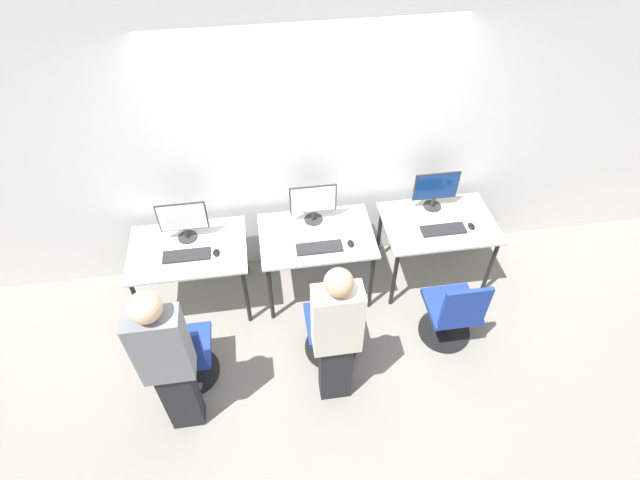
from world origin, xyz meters
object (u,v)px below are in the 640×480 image
object	(u,v)px
mouse_left	(216,253)
keyboard_center	(319,248)
office_chair_left	(185,357)
keyboard_right	(443,230)
monitor_right	(436,189)
mouse_center	(351,243)
keyboard_left	(187,255)
person_left	(167,362)
person_center	(337,335)
office_chair_right	(452,315)
office_chair_center	(332,331)
monitor_center	(313,202)
monitor_left	(183,220)
mouse_right	(471,226)

from	to	relation	value
mouse_left	keyboard_center	world-z (taller)	mouse_left
office_chair_left	keyboard_right	size ratio (longest dim) A/B	2.09
monitor_right	keyboard_right	xyz separation A→B (m)	(0.00, -0.34, -0.21)
mouse_left	mouse_center	distance (m)	1.19
keyboard_left	office_chair_left	bearing A→B (deg)	-94.60
person_left	person_center	xyz separation A→B (m)	(1.22, 0.07, -0.04)
person_center	office_chair_right	distance (m)	1.28
office_chair_left	office_chair_right	world-z (taller)	same
office_chair_center	monitor_right	world-z (taller)	monitor_right
monitor_center	office_chair_center	world-z (taller)	monitor_center
monitor_center	person_left	bearing A→B (deg)	-130.82
person_left	monitor_right	xyz separation A→B (m)	(2.40, 1.44, 0.09)
monitor_left	keyboard_center	distance (m)	1.22
keyboard_left	monitor_center	xyz separation A→B (m)	(1.17, 0.30, 0.21)
office_chair_left	keyboard_left	bearing A→B (deg)	85.40
monitor_center	monitor_right	bearing A→B (deg)	0.83
mouse_left	person_center	size ratio (longest dim) A/B	0.06
monitor_left	person_left	xyz separation A→B (m)	(-0.07, -1.36, -0.09)
mouse_left	office_chair_center	xyz separation A→B (m)	(0.93, -0.68, -0.42)
office_chair_center	keyboard_right	size ratio (longest dim) A/B	2.09
keyboard_left	office_chair_left	world-z (taller)	office_chair_left
office_chair_center	mouse_right	xyz separation A→B (m)	(1.41, 0.67, 0.42)
monitor_center	person_center	distance (m)	1.36
keyboard_left	mouse_left	bearing A→B (deg)	-2.22
mouse_center	office_chair_center	xyz separation A→B (m)	(-0.26, -0.61, -0.42)
person_left	person_center	size ratio (longest dim) A/B	1.05
office_chair_center	monitor_right	distance (m)	1.64
mouse_left	office_chair_right	size ratio (longest dim) A/B	0.10
person_left	monitor_center	xyz separation A→B (m)	(1.23, 1.43, 0.09)
keyboard_right	mouse_right	bearing A→B (deg)	0.47
office_chair_center	monitor_center	bearing A→B (deg)	91.46
office_chair_right	person_left	bearing A→B (deg)	-169.11
monitor_left	keyboard_right	distance (m)	2.35
office_chair_left	keyboard_center	distance (m)	1.46
monitor_left	monitor_center	size ratio (longest dim) A/B	1.00
mouse_left	keyboard_center	bearing A→B (deg)	-4.32
mouse_left	person_left	size ratio (longest dim) A/B	0.06
keyboard_left	mouse_center	xyz separation A→B (m)	(1.45, -0.07, 0.01)
mouse_left	keyboard_center	xyz separation A→B (m)	(0.91, -0.07, -0.01)
keyboard_center	office_chair_right	world-z (taller)	office_chair_right
keyboard_center	keyboard_left	bearing A→B (deg)	176.15
mouse_right	mouse_center	bearing A→B (deg)	-177.15
keyboard_left	monitor_center	bearing A→B (deg)	14.48
office_chair_left	monitor_center	world-z (taller)	monitor_center
keyboard_left	keyboard_center	xyz separation A→B (m)	(1.17, -0.08, 0.00)
monitor_left	mouse_right	xyz separation A→B (m)	(2.60, -0.25, -0.20)
person_left	office_chair_center	xyz separation A→B (m)	(1.26, 0.44, -0.53)
keyboard_center	mouse_right	size ratio (longest dim) A/B	4.59
monitor_left	keyboard_left	size ratio (longest dim) A/B	1.04
keyboard_right	office_chair_right	distance (m)	0.78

